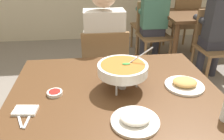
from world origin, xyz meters
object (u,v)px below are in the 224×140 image
at_px(chair_diner_main, 105,68).
at_px(sauce_dish, 55,93).
at_px(chair_bg_right, 152,22).
at_px(dining_table_main, 115,102).
at_px(appetizer_plate, 185,84).
at_px(dining_table_far, 197,23).
at_px(patron_bg_left, 154,14).
at_px(chair_bg_corner, 183,22).
at_px(chair_bg_left, 152,29).
at_px(patron_bg_middle, 219,25).
at_px(diner_main, 104,44).
at_px(rice_plate, 135,119).
at_px(chair_bg_middle, 213,41).
at_px(curry_bowl, 123,69).

relative_size(chair_diner_main, sauce_dish, 10.00).
bearing_deg(sauce_dish, chair_bg_right, 62.27).
relative_size(dining_table_main, appetizer_plate, 5.28).
height_order(dining_table_far, patron_bg_left, patron_bg_left).
bearing_deg(chair_bg_corner, sauce_dish, -127.20).
bearing_deg(chair_bg_right, appetizer_plate, -101.44).
distance_m(chair_bg_left, patron_bg_middle, 0.95).
bearing_deg(appetizer_plate, dining_table_far, 61.80).
relative_size(dining_table_far, patron_bg_left, 0.76).
distance_m(diner_main, appetizer_plate, 0.94).
distance_m(appetizer_plate, chair_bg_corner, 2.59).
height_order(rice_plate, chair_bg_left, chair_bg_left).
bearing_deg(chair_bg_middle, diner_main, -158.22).
relative_size(dining_table_main, chair_bg_left, 1.41).
height_order(curry_bowl, patron_bg_left, patron_bg_left).
relative_size(sauce_dish, dining_table_far, 0.09).
bearing_deg(chair_diner_main, chair_bg_right, 60.59).
distance_m(curry_bowl, sauce_dish, 0.42).
height_order(chair_bg_left, patron_bg_left, patron_bg_left).
bearing_deg(chair_bg_corner, chair_bg_right, 170.75).
relative_size(diner_main, chair_bg_corner, 1.46).
bearing_deg(rice_plate, chair_bg_middle, 50.88).
bearing_deg(chair_bg_left, chair_bg_right, 74.93).
height_order(sauce_dish, chair_bg_right, chair_bg_right).
relative_size(dining_table_main, chair_bg_corner, 1.41).
distance_m(chair_bg_corner, patron_bg_left, 0.80).
bearing_deg(diner_main, dining_table_main, -90.00).
bearing_deg(patron_bg_middle, chair_bg_middle, 81.13).
relative_size(rice_plate, chair_bg_corner, 0.27).
xyz_separation_m(sauce_dish, dining_table_far, (1.82, 1.91, -0.15)).
bearing_deg(dining_table_far, patron_bg_left, 176.16).
bearing_deg(curry_bowl, sauce_dish, -175.84).
bearing_deg(patron_bg_left, dining_table_far, -3.84).
xyz_separation_m(chair_bg_corner, patron_bg_middle, (0.00, -1.02, 0.24)).
distance_m(dining_table_far, patron_bg_left, 0.67).
xyz_separation_m(chair_diner_main, chair_bg_corner, (1.44, 1.57, 0.00)).
relative_size(sauce_dish, chair_bg_right, 0.10).
xyz_separation_m(diner_main, patron_bg_middle, (1.44, 0.51, 0.00)).
xyz_separation_m(diner_main, patron_bg_left, (0.80, 1.12, 0.00)).
distance_m(curry_bowl, chair_bg_left, 2.17).
bearing_deg(sauce_dish, dining_table_main, 4.71).
bearing_deg(chair_bg_corner, dining_table_main, -121.59).
bearing_deg(patron_bg_middle, chair_diner_main, -159.26).
distance_m(diner_main, patron_bg_left, 1.38).
relative_size(chair_diner_main, diner_main, 0.69).
xyz_separation_m(chair_bg_right, patron_bg_middle, (0.51, -1.10, 0.24)).
relative_size(diner_main, appetizer_plate, 5.46).
relative_size(chair_diner_main, chair_bg_right, 1.00).
xyz_separation_m(dining_table_main, sauce_dish, (-0.36, -0.03, 0.11)).
bearing_deg(appetizer_plate, patron_bg_left, 79.38).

